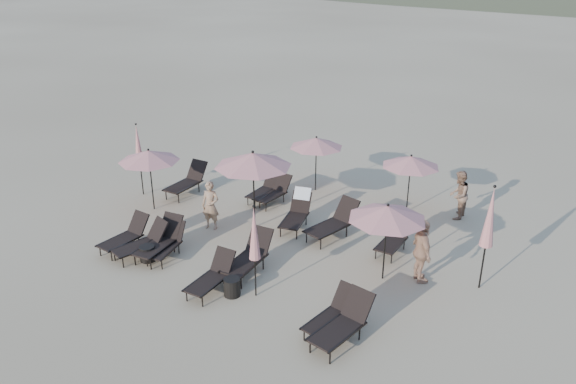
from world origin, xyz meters
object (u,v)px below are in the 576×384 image
Objects in this scene: umbrella_open_0 at (149,156)px; umbrella_closed_2 at (138,146)px; beachgoer_b at (459,195)px; lounger_4 at (333,314)px; lounger_8 at (274,192)px; umbrella_closed_1 at (490,218)px; lounger_5 at (343,323)px; lounger_10 at (334,222)px; lounger_1 at (160,240)px; beachgoer_a at (211,205)px; lounger_3 at (212,276)px; lounger_7 at (265,188)px; umbrella_open_4 at (411,161)px; umbrella_open_3 at (316,143)px; lounger_0 at (126,235)px; umbrella_closed_0 at (254,234)px; lounger_11 at (395,235)px; side_table_0 at (147,253)px; lounger_2 at (167,243)px; side_table_1 at (232,287)px; umbrella_open_1 at (253,160)px; lounger_9 at (297,211)px; beachgoer_c at (422,251)px; lounger_13 at (142,242)px; lounger_12 at (249,256)px; umbrella_open_2 at (387,213)px; lounger_6 at (187,181)px.

umbrella_open_0 is 0.82× the size of umbrella_closed_2.
lounger_4 is at bearing -6.58° from beachgoer_b.
umbrella_closed_1 is (7.34, -1.48, 1.56)m from lounger_8.
lounger_10 is at bearing 129.82° from lounger_5.
beachgoer_a is at bearing 78.53° from lounger_1.
lounger_7 is at bearing 108.54° from lounger_3.
umbrella_open_4 is 1.84m from beachgoer_b.
umbrella_open_4 is 0.71× the size of umbrella_closed_1.
umbrella_open_0 is 5.66m from umbrella_open_3.
lounger_0 is at bearing -173.07° from lounger_4.
umbrella_closed_0 reaches higher than lounger_10.
lounger_3 is at bearing -159.99° from umbrella_closed_0.
lounger_11 is 4.68m from umbrella_closed_0.
side_table_0 is at bearing -124.72° from umbrella_open_4.
umbrella_closed_0 is 0.95× the size of umbrella_closed_2.
lounger_2 is 2.80m from side_table_1.
umbrella_open_1 reaches higher than umbrella_open_0.
umbrella_closed_0 is at bearing -22.68° from umbrella_closed_2.
lounger_9 is 3.15m from lounger_11.
lounger_4 is 3.17m from beachgoer_c.
umbrella_open_1 is at bearing -134.23° from umbrella_open_4.
umbrella_open_0 is 3.68m from umbrella_open_1.
beachgoer_c is (6.98, 2.95, 0.44)m from lounger_13.
lounger_9 is 0.68× the size of umbrella_closed_2.
lounger_7 is 0.91× the size of lounger_13.
lounger_12 reaches higher than side_table_1.
umbrella_open_2 is at bearing -13.80° from beachgoer_a.
lounger_10 is 7.31m from umbrella_closed_2.
umbrella_closed_0 is at bearing 16.69° from lounger_3.
umbrella_open_4 is 0.77× the size of umbrella_closed_2.
beachgoer_a is at bearing 127.31° from lounger_3.
lounger_0 reaches higher than lounger_4.
lounger_10 is 4.00m from umbrella_closed_0.
lounger_7 is 0.85× the size of lounger_12.
lounger_1 is 0.63× the size of umbrella_closed_1.
lounger_13 is at bearing -122.02° from lounger_10.
lounger_4 is 7.27m from beachgoer_b.
umbrella_closed_2 is 5.52× the size of side_table_1.
lounger_12 reaches higher than lounger_1.
lounger_1 is at bearing 170.00° from side_table_1.
lounger_13 is (-1.04, -4.97, 0.02)m from lounger_8.
lounger_6 is 0.85× the size of umbrella_open_0.
umbrella_open_1 is 5.07m from umbrella_open_4.
umbrella_closed_2 reaches higher than lounger_13.
side_table_0 is at bearing -163.13° from lounger_12.
umbrella_closed_0 is at bearing -36.53° from lounger_6.
lounger_4 is 1.03× the size of lounger_11.
umbrella_open_4 is at bearing 45.77° from umbrella_open_1.
lounger_6 is (-8.43, 4.26, 0.02)m from lounger_5.
lounger_10 is at bearing 126.38° from lounger_4.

